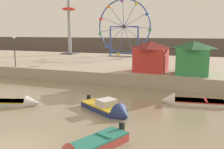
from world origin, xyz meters
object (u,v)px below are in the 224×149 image
drop_tower_steel_tower (69,24)px  carnival_booth_green_kiosk (193,57)px  promenade_lamp_near (14,47)px  motorboat_white_red_stripe (185,101)px  motorboat_pale_grey (14,103)px  motorboat_navy_blue (110,109)px  ferris_wheel_blue_frame (124,28)px  carnival_booth_red_striped (151,56)px  motorboat_faded_red (87,148)px

drop_tower_steel_tower → carnival_booth_green_kiosk: 30.94m
carnival_booth_green_kiosk → promenade_lamp_near: bearing=-174.7°
motorboat_white_red_stripe → promenade_lamp_near: size_ratio=1.35×
motorboat_pale_grey → drop_tower_steel_tower: size_ratio=0.44×
motorboat_navy_blue → promenade_lamp_near: size_ratio=1.25×
motorboat_white_red_stripe → drop_tower_steel_tower: 35.75m
ferris_wheel_blue_frame → carnival_booth_green_kiosk: size_ratio=2.75×
motorboat_white_red_stripe → carnival_booth_green_kiosk: (0.07, 6.95, 3.00)m
motorboat_white_red_stripe → ferris_wheel_blue_frame: ferris_wheel_blue_frame is taller
motorboat_white_red_stripe → drop_tower_steel_tower: size_ratio=0.44×
motorboat_white_red_stripe → carnival_booth_red_striped: size_ratio=1.37×
motorboat_white_red_stripe → ferris_wheel_blue_frame: bearing=-69.8°
ferris_wheel_blue_frame → carnival_booth_red_striped: 18.42m
motorboat_pale_grey → ferris_wheel_blue_frame: (-0.51, 28.67, 6.38)m
motorboat_pale_grey → drop_tower_steel_tower: drop_tower_steel_tower is taller
motorboat_navy_blue → carnival_booth_green_kiosk: bearing=98.5°
motorboat_white_red_stripe → carnival_booth_red_striped: 9.08m
motorboat_navy_blue → carnival_booth_red_striped: (0.26, 11.80, 2.84)m
motorboat_navy_blue → carnival_booth_red_striped: bearing=120.1°
drop_tower_steel_tower → motorboat_navy_blue: bearing=-54.7°
motorboat_white_red_stripe → motorboat_navy_blue: 6.52m
motorboat_white_red_stripe → motorboat_navy_blue: (-4.75, -4.46, 0.09)m
motorboat_faded_red → drop_tower_steel_tower: 41.61m
motorboat_pale_grey → carnival_booth_red_striped: carnival_booth_red_striped is taller
promenade_lamp_near → motorboat_faded_red: bearing=-40.3°
motorboat_navy_blue → carnival_booth_red_striped: size_ratio=1.27×
motorboat_navy_blue → ferris_wheel_blue_frame: (-8.34, 27.71, 6.30)m
drop_tower_steel_tower → carnival_booth_red_striped: bearing=-39.5°
motorboat_faded_red → carnival_booth_red_striped: size_ratio=1.18×
motorboat_faded_red → ferris_wheel_blue_frame: ferris_wheel_blue_frame is taller
motorboat_navy_blue → drop_tower_steel_tower: drop_tower_steel_tower is taller
carnival_booth_red_striped → promenade_lamp_near: 17.43m
motorboat_white_red_stripe → carnival_booth_red_striped: carnival_booth_red_striped is taller
motorboat_pale_grey → ferris_wheel_blue_frame: bearing=72.5°
motorboat_navy_blue → carnival_booth_green_kiosk: (4.82, 11.42, 2.91)m
motorboat_navy_blue → ferris_wheel_blue_frame: ferris_wheel_blue_frame is taller
motorboat_navy_blue → carnival_booth_green_kiosk: carnival_booth_green_kiosk is taller
motorboat_faded_red → promenade_lamp_near: (-18.17, 15.42, 3.63)m
promenade_lamp_near → carnival_booth_green_kiosk: bearing=5.3°
motorboat_faded_red → carnival_booth_green_kiosk: 18.04m
ferris_wheel_blue_frame → carnival_booth_green_kiosk: 21.22m
carnival_booth_green_kiosk → promenade_lamp_near: size_ratio=0.97×
motorboat_navy_blue → carnival_booth_green_kiosk: size_ratio=1.28×
motorboat_white_red_stripe → motorboat_navy_blue: size_ratio=1.08×
motorboat_pale_grey → motorboat_white_red_stripe: size_ratio=1.01×
motorboat_pale_grey → drop_tower_steel_tower: 33.13m
carnival_booth_green_kiosk → ferris_wheel_blue_frame: bearing=128.9°
motorboat_white_red_stripe → carnival_booth_red_striped: bearing=-67.7°
drop_tower_steel_tower → carnival_booth_green_kiosk: bearing=-34.6°
motorboat_navy_blue → motorboat_white_red_stripe: bearing=74.6°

